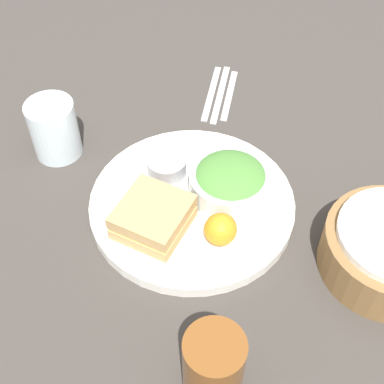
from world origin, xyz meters
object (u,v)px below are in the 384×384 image
(plate, at_px, (192,204))
(drink_glass, at_px, (213,368))
(sandwich, at_px, (153,217))
(fork, at_px, (211,93))
(spoon, at_px, (229,95))
(water_glass, at_px, (54,129))
(salad_bowl, at_px, (230,181))
(knife, at_px, (220,94))
(dressing_cup, at_px, (167,166))

(plate, height_order, drink_glass, drink_glass)
(sandwich, bearing_deg, fork, -168.88)
(sandwich, distance_m, fork, 0.36)
(fork, relative_size, spoon, 1.11)
(spoon, height_order, water_glass, water_glass)
(salad_bowl, bearing_deg, sandwich, -33.21)
(salad_bowl, relative_size, knife, 0.73)
(dressing_cup, distance_m, knife, 0.25)
(drink_glass, relative_size, spoon, 0.81)
(salad_bowl, xyz_separation_m, drink_glass, (0.29, 0.11, 0.01))
(salad_bowl, height_order, fork, salad_bowl)
(drink_glass, bearing_deg, fork, -154.49)
(salad_bowl, bearing_deg, knife, -152.36)
(plate, bearing_deg, knife, -164.15)
(salad_bowl, bearing_deg, dressing_cup, -87.45)
(water_glass, bearing_deg, knife, 145.08)
(plate, height_order, spoon, plate)
(salad_bowl, distance_m, drink_glass, 0.31)
(plate, bearing_deg, water_glass, -92.42)
(knife, bearing_deg, sandwich, 172.42)
(drink_glass, xyz_separation_m, fork, (-0.53, -0.25, -0.06))
(salad_bowl, relative_size, water_glass, 1.24)
(plate, xyz_separation_m, sandwich, (0.07, -0.03, 0.03))
(dressing_cup, distance_m, fork, 0.25)
(spoon, distance_m, water_glass, 0.35)
(spoon, bearing_deg, plate, 176.52)
(sandwich, relative_size, fork, 0.61)
(knife, distance_m, water_glass, 0.34)
(fork, relative_size, knife, 0.95)
(spoon, bearing_deg, drink_glass, -173.83)
(spoon, bearing_deg, water_glass, 127.35)
(dressing_cup, bearing_deg, drink_glass, 37.44)
(drink_glass, xyz_separation_m, knife, (-0.54, -0.24, -0.06))
(drink_glass, distance_m, fork, 0.59)
(knife, bearing_deg, salad_bowl, -168.22)
(plate, height_order, sandwich, sandwich)
(plate, relative_size, drink_glass, 2.64)
(plate, relative_size, spoon, 2.15)
(plate, distance_m, spoon, 0.30)
(sandwich, distance_m, water_glass, 0.26)
(dressing_cup, height_order, knife, dressing_cup)
(sandwich, distance_m, dressing_cup, 0.12)
(fork, bearing_deg, dressing_cup, 171.82)
(knife, bearing_deg, fork, 90.00)
(plate, distance_m, water_glass, 0.28)
(plate, height_order, knife, plate)
(dressing_cup, xyz_separation_m, water_glass, (0.03, -0.21, 0.02))
(dressing_cup, bearing_deg, knife, -176.44)
(salad_bowl, bearing_deg, plate, -47.90)
(dressing_cup, bearing_deg, fork, -172.33)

